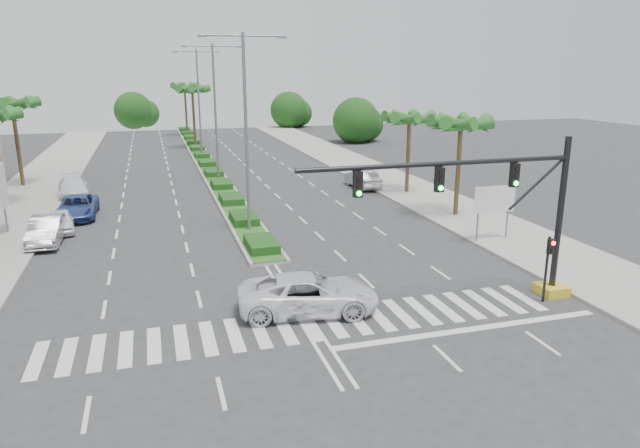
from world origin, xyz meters
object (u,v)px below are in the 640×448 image
at_px(car_parked_b, 47,230).
at_px(car_parked_d, 73,187).
at_px(car_parked_a, 60,221).
at_px(car_right, 363,179).
at_px(car_parked_c, 77,207).
at_px(car_crossing, 309,294).

xyz_separation_m(car_parked_b, car_parked_d, (0.00, 13.18, -0.01)).
bearing_deg(car_parked_a, car_right, 10.07).
relative_size(car_parked_c, car_right, 1.13).
bearing_deg(car_parked_c, car_right, 10.42).
distance_m(car_parked_b, car_right, 25.62).
height_order(car_parked_a, car_crossing, car_crossing).
bearing_deg(car_right, car_crossing, 62.18).
bearing_deg(car_parked_c, car_parked_b, -99.67).
height_order(car_parked_a, car_parked_b, car_parked_b).
relative_size(car_parked_a, car_parked_b, 0.81).
relative_size(car_parked_d, car_right, 1.12).
distance_m(car_parked_b, car_parked_c, 6.10).
bearing_deg(car_parked_c, car_parked_d, 98.86).
distance_m(car_parked_c, car_right, 22.88).
height_order(car_parked_b, car_right, car_parked_b).
relative_size(car_parked_a, car_right, 0.82).
bearing_deg(car_parked_b, car_right, 24.03).
bearing_deg(car_crossing, car_parked_a, 44.81).
relative_size(car_parked_a, car_parked_c, 0.73).
bearing_deg(car_right, car_parked_d, -9.93).
bearing_deg(car_crossing, car_parked_c, 38.32).
bearing_deg(car_crossing, car_parked_d, 33.38).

